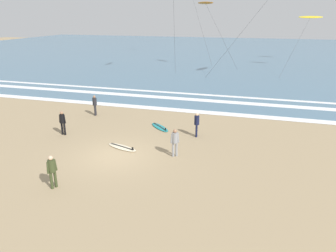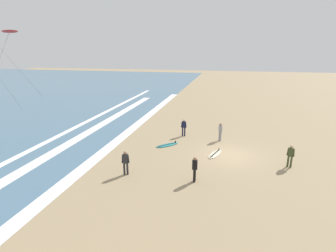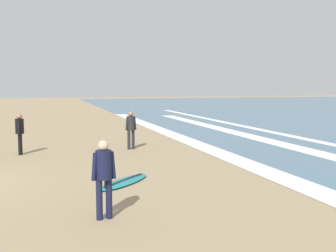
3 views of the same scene
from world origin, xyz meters
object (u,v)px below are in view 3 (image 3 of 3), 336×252
object	(u,v)px
surfer_mid_group	(20,130)
surfer_left_near	(131,127)
surfer_foreground_main	(104,172)
surfboard_left_pile	(124,182)

from	to	relation	value
surfer_mid_group	surfer_left_near	size ratio (longest dim) A/B	1.00
surfer_mid_group	surfer_foreground_main	world-z (taller)	same
surfer_left_near	surfboard_left_pile	distance (m)	5.97
surfer_mid_group	surfer_left_near	bearing A→B (deg)	90.68
surfer_foreground_main	surfer_left_near	bearing A→B (deg)	164.94
surfer_left_near	surfer_foreground_main	size ratio (longest dim) A/B	1.00
surfer_foreground_main	surfboard_left_pile	xyz separation A→B (m)	(-2.77, 0.91, -0.91)
surfer_mid_group	surfboard_left_pile	size ratio (longest dim) A/B	0.83
surfer_left_near	surfer_foreground_main	world-z (taller)	same
surfer_mid_group	surfer_foreground_main	distance (m)	8.71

